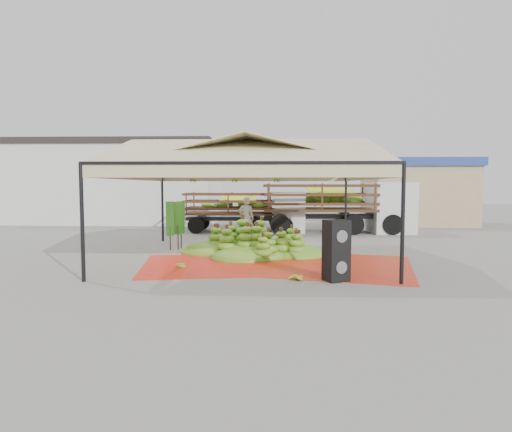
{
  "coord_description": "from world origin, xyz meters",
  "views": [
    {
      "loc": [
        0.76,
        -14.57,
        2.42
      ],
      "look_at": [
        0.2,
        1.5,
        1.3
      ],
      "focal_mm": 30.0,
      "sensor_mm": 36.0,
      "label": 1
    }
  ],
  "objects_px": {
    "banana_heap": "(255,238)",
    "vendor": "(246,218)",
    "speaker_stack": "(336,251)",
    "truck_left": "(250,207)",
    "truck_right": "(343,202)"
  },
  "relations": [
    {
      "from": "truck_left",
      "to": "truck_right",
      "type": "xyz_separation_m",
      "value": [
        4.88,
        -0.11,
        0.29
      ]
    },
    {
      "from": "banana_heap",
      "to": "truck_left",
      "type": "xyz_separation_m",
      "value": [
        -0.55,
        7.48,
        0.74
      ]
    },
    {
      "from": "speaker_stack",
      "to": "vendor",
      "type": "height_order",
      "value": "vendor"
    },
    {
      "from": "banana_heap",
      "to": "truck_left",
      "type": "distance_m",
      "value": 7.54
    },
    {
      "from": "vendor",
      "to": "truck_right",
      "type": "height_order",
      "value": "truck_right"
    },
    {
      "from": "banana_heap",
      "to": "truck_right",
      "type": "height_order",
      "value": "truck_right"
    },
    {
      "from": "speaker_stack",
      "to": "truck_right",
      "type": "height_order",
      "value": "truck_right"
    },
    {
      "from": "speaker_stack",
      "to": "truck_right",
      "type": "distance_m",
      "value": 11.85
    },
    {
      "from": "speaker_stack",
      "to": "truck_left",
      "type": "bearing_deg",
      "value": 79.97
    },
    {
      "from": "truck_right",
      "to": "vendor",
      "type": "bearing_deg",
      "value": -148.13
    },
    {
      "from": "banana_heap",
      "to": "vendor",
      "type": "xyz_separation_m",
      "value": [
        -0.56,
        4.13,
        0.39
      ]
    },
    {
      "from": "speaker_stack",
      "to": "vendor",
      "type": "bearing_deg",
      "value": 85.03
    },
    {
      "from": "truck_left",
      "to": "truck_right",
      "type": "height_order",
      "value": "truck_right"
    },
    {
      "from": "truck_left",
      "to": "truck_right",
      "type": "distance_m",
      "value": 4.89
    },
    {
      "from": "banana_heap",
      "to": "speaker_stack",
      "type": "relative_size",
      "value": 3.48
    }
  ]
}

